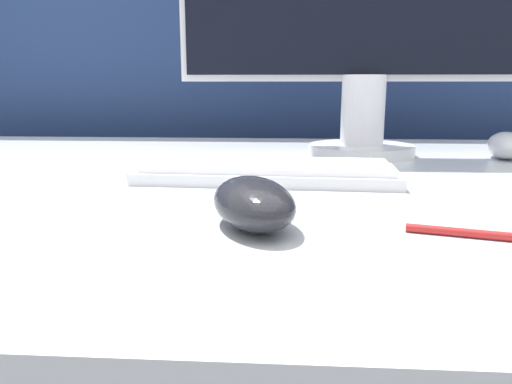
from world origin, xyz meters
name	(u,v)px	position (x,y,z in m)	size (l,w,h in m)	color
partition_panel	(292,155)	(0.00, 0.64, 0.71)	(5.00, 0.03, 1.42)	navy
computer_mouse_near	(253,203)	(-0.04, -0.27, 0.79)	(0.11, 0.14, 0.05)	#232328
keyboard	(267,171)	(-0.04, -0.03, 0.78)	(0.37, 0.16, 0.02)	white
computer_mouse_far	(507,145)	(0.38, 0.20, 0.79)	(0.10, 0.13, 0.05)	silver
pen	(497,236)	(0.17, -0.30, 0.77)	(0.15, 0.05, 0.01)	red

